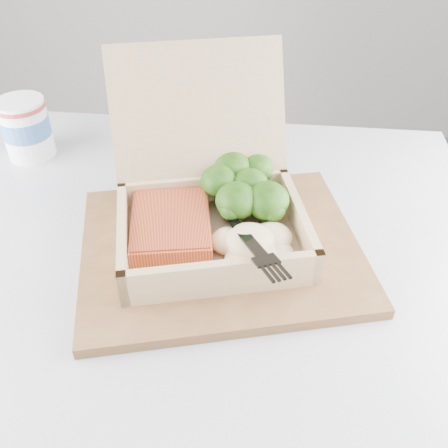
{
  "coord_description": "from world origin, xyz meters",
  "views": [
    {
      "loc": [
        -0.68,
        0.11,
        1.13
      ],
      "look_at": [
        -0.65,
        0.55,
        0.76
      ],
      "focal_mm": 40.0,
      "sensor_mm": 36.0,
      "label": 1
    }
  ],
  "objects": [
    {
      "name": "salmon_fillet",
      "position": [
        -0.71,
        0.56,
        0.75
      ],
      "size": [
        0.09,
        0.12,
        0.02
      ],
      "primitive_type": "cube",
      "rotation": [
        0.0,
        0.0,
        0.0
      ],
      "color": "#D45429",
      "rests_on": "takeout_container"
    },
    {
      "name": "cafe_table",
      "position": [
        -0.71,
        0.51,
        0.53
      ],
      "size": [
        0.9,
        0.9,
        0.72
      ],
      "rotation": [
        0.0,
        0.0,
        -0.19
      ],
      "color": "black",
      "rests_on": "floor"
    },
    {
      "name": "mashed_potatoes",
      "position": [
        -0.62,
        0.52,
        0.76
      ],
      "size": [
        0.09,
        0.08,
        0.03
      ],
      "primitive_type": "ellipsoid",
      "color": "beige",
      "rests_on": "takeout_container"
    },
    {
      "name": "broccoli_pile",
      "position": [
        -0.61,
        0.61,
        0.77
      ],
      "size": [
        0.13,
        0.13,
        0.05
      ],
      "primitive_type": null,
      "color": "#356917",
      "rests_on": "takeout_container"
    },
    {
      "name": "serving_tray",
      "position": [
        -0.65,
        0.55,
        0.73
      ],
      "size": [
        0.34,
        0.28,
        0.01
      ],
      "primitive_type": "cube",
      "rotation": [
        0.0,
        0.0,
        0.07
      ],
      "color": "brown",
      "rests_on": "cafe_table"
    },
    {
      "name": "plastic_fork",
      "position": [
        -0.63,
        0.55,
        0.77
      ],
      "size": [
        0.06,
        0.17,
        0.03
      ],
      "rotation": [
        0.0,
        0.0,
        3.38
      ],
      "color": "black",
      "rests_on": "mashed_potatoes"
    },
    {
      "name": "takeout_container",
      "position": [
        -0.66,
        0.59,
        0.78
      ],
      "size": [
        0.23,
        0.26,
        0.19
      ],
      "rotation": [
        0.0,
        0.0,
        0.07
      ],
      "color": "tan",
      "rests_on": "serving_tray"
    },
    {
      "name": "receipt",
      "position": [
        -0.59,
        0.72,
        0.72
      ],
      "size": [
        0.1,
        0.15,
        0.0
      ],
      "primitive_type": "cube",
      "rotation": [
        0.0,
        0.0,
        -0.26
      ],
      "color": "white",
      "rests_on": "cafe_table"
    },
    {
      "name": "paper_cup",
      "position": [
        -0.92,
        0.8,
        0.77
      ],
      "size": [
        0.07,
        0.07,
        0.09
      ],
      "color": "white",
      "rests_on": "cafe_table"
    }
  ]
}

